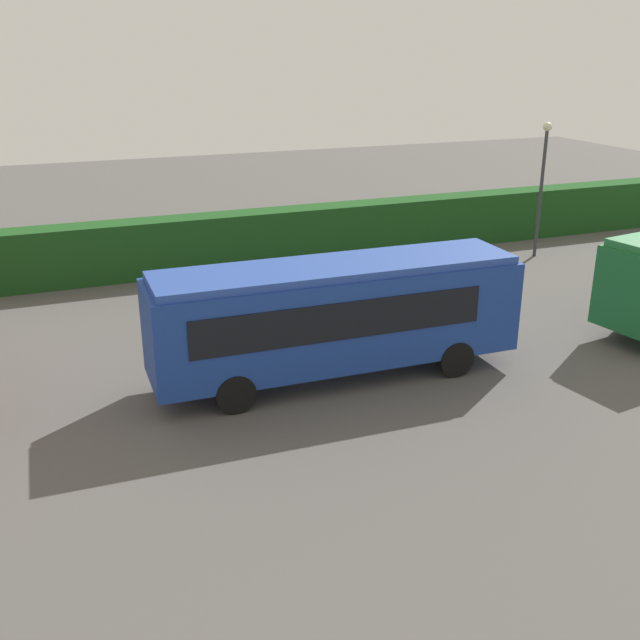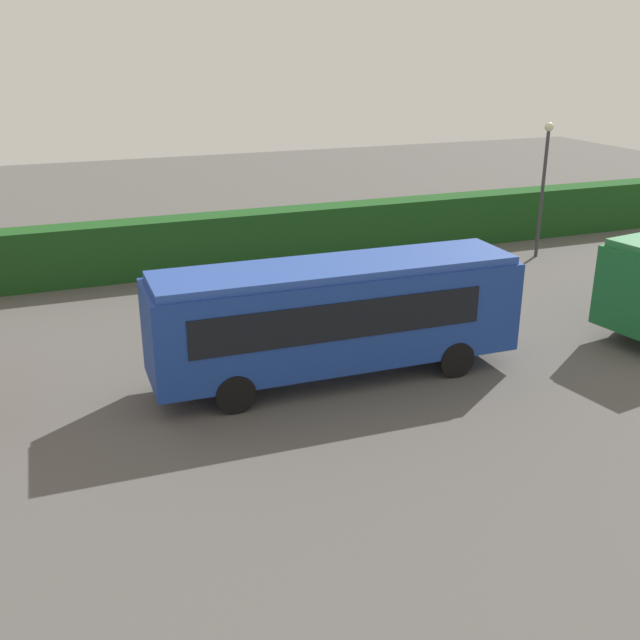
% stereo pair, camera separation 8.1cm
% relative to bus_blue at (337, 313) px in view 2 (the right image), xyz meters
% --- Properties ---
extents(ground_plane, '(83.82, 83.82, 0.00)m').
position_rel_bus_blue_xyz_m(ground_plane, '(-1.82, 0.33, -1.83)').
color(ground_plane, '#514F4C').
extents(bus_blue, '(9.97, 2.51, 3.18)m').
position_rel_bus_blue_xyz_m(bus_blue, '(0.00, 0.00, 0.00)').
color(bus_blue, navy).
rests_on(bus_blue, ground_plane).
extents(person_center, '(0.45, 0.51, 1.92)m').
position_rel_bus_blue_xyz_m(person_center, '(3.28, 1.81, -0.81)').
color(person_center, olive).
rests_on(person_center, ground_plane).
extents(hedge_row, '(53.91, 1.29, 2.18)m').
position_rel_bus_blue_xyz_m(hedge_row, '(-1.82, 11.15, -0.74)').
color(hedge_row, '#194819').
rests_on(hedge_row, ground_plane).
extents(lamppost, '(0.36, 0.36, 5.49)m').
position_rel_bus_blue_xyz_m(lamppost, '(12.41, 8.14, 1.60)').
color(lamppost, '#38383D').
rests_on(lamppost, ground_plane).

